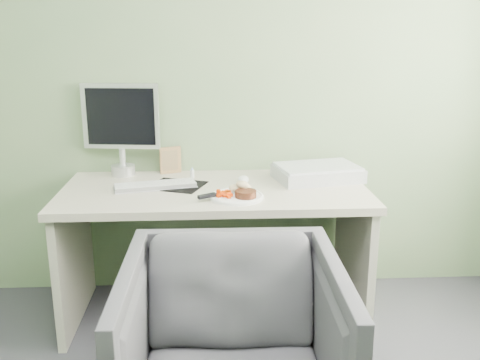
{
  "coord_description": "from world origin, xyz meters",
  "views": [
    {
      "loc": [
        -0.02,
        -1.07,
        1.52
      ],
      "look_at": [
        0.13,
        1.5,
        0.81
      ],
      "focal_mm": 40.0,
      "sensor_mm": 36.0,
      "label": 1
    }
  ],
  "objects": [
    {
      "name": "keyboard",
      "position": [
        -0.31,
        1.65,
        0.75
      ],
      "size": [
        0.44,
        0.22,
        0.02
      ],
      "primitive_type": "cube",
      "rotation": [
        0.0,
        0.0,
        0.23
      ],
      "color": "white",
      "rests_on": "desk"
    },
    {
      "name": "steak_knife",
      "position": [
        -0.01,
        1.42,
        0.76
      ],
      "size": [
        0.22,
        0.15,
        0.02
      ],
      "rotation": [
        0.0,
        0.0,
        0.55
      ],
      "color": "silver",
      "rests_on": "plate"
    },
    {
      "name": "steak",
      "position": [
        0.15,
        1.41,
        0.76
      ],
      "size": [
        0.11,
        0.11,
        0.03
      ],
      "primitive_type": "cylinder",
      "rotation": [
        0.0,
        0.0,
        0.0
      ],
      "color": "black",
      "rests_on": "plate"
    },
    {
      "name": "computer_mouse",
      "position": [
        0.16,
        1.72,
        0.75
      ],
      "size": [
        0.07,
        0.11,
        0.04
      ],
      "primitive_type": "ellipsoid",
      "rotation": [
        0.0,
        0.0,
        -0.06
      ],
      "color": "white",
      "rests_on": "desk"
    },
    {
      "name": "carrot_heap",
      "position": [
        0.04,
        1.43,
        0.77
      ],
      "size": [
        0.08,
        0.08,
        0.04
      ],
      "primitive_type": "cube",
      "rotation": [
        0.0,
        0.0,
        -0.36
      ],
      "color": "#FD4205",
      "rests_on": "plate"
    },
    {
      "name": "desk",
      "position": [
        0.0,
        1.62,
        0.55
      ],
      "size": [
        1.6,
        0.75,
        0.73
      ],
      "color": "beige",
      "rests_on": "floor"
    },
    {
      "name": "photo_frame",
      "position": [
        -0.25,
        1.95,
        0.81
      ],
      "size": [
        0.12,
        0.06,
        0.16
      ],
      "primitive_type": "cube",
      "rotation": [
        0.0,
        0.0,
        0.36
      ],
      "color": "olive",
      "rests_on": "desk"
    },
    {
      "name": "desk_chair",
      "position": [
        0.05,
        0.66,
        0.37
      ],
      "size": [
        0.81,
        0.83,
        0.75
      ],
      "primitive_type": "imported",
      "rotation": [
        0.0,
        0.0,
        -0.01
      ],
      "color": "#39383D",
      "rests_on": "floor"
    },
    {
      "name": "potato_pile",
      "position": [
        0.14,
        1.49,
        0.77
      ],
      "size": [
        0.11,
        0.08,
        0.06
      ],
      "primitive_type": "ellipsoid",
      "rotation": [
        0.0,
        0.0,
        0.03
      ],
      "color": "#A87B51",
      "rests_on": "plate"
    },
    {
      "name": "monitor",
      "position": [
        -0.52,
        1.94,
        1.02
      ],
      "size": [
        0.43,
        0.13,
        0.52
      ],
      "rotation": [
        0.0,
        0.0,
        -0.11
      ],
      "color": "silver",
      "rests_on": "desk"
    },
    {
      "name": "wall_back",
      "position": [
        0.0,
        2.0,
        1.35
      ],
      "size": [
        3.5,
        0.0,
        3.5
      ],
      "primitive_type": "plane",
      "rotation": [
        1.57,
        0.0,
        0.0
      ],
      "color": "gray",
      "rests_on": "floor"
    },
    {
      "name": "eyedrop_bottle",
      "position": [
        -0.12,
        1.83,
        0.76
      ],
      "size": [
        0.02,
        0.02,
        0.07
      ],
      "color": "white",
      "rests_on": "desk"
    },
    {
      "name": "mousepad",
      "position": [
        -0.2,
        1.68,
        0.73
      ],
      "size": [
        0.34,
        0.32,
        0.0
      ],
      "primitive_type": "cube",
      "rotation": [
        0.0,
        0.0,
        -0.37
      ],
      "color": "black",
      "rests_on": "desk"
    },
    {
      "name": "plate",
      "position": [
        0.11,
        1.44,
        0.74
      ],
      "size": [
        0.27,
        0.27,
        0.01
      ],
      "primitive_type": "cylinder",
      "color": "white",
      "rests_on": "desk"
    },
    {
      "name": "scanner",
      "position": [
        0.57,
        1.76,
        0.77
      ],
      "size": [
        0.5,
        0.39,
        0.07
      ],
      "primitive_type": "cube",
      "rotation": [
        0.0,
        0.0,
        0.21
      ],
      "color": "#BBBDC3",
      "rests_on": "desk"
    }
  ]
}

